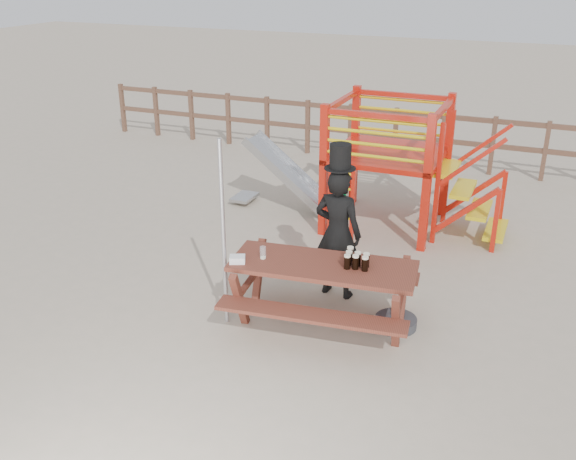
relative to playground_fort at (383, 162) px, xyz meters
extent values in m
plane|color=tan|center=(-0.12, -3.58, -1.07)|extent=(60.00, 60.00, 0.00)
cube|color=brown|center=(-0.12, 3.42, 0.03)|extent=(15.00, 0.06, 0.10)
cube|color=brown|center=(-0.12, 3.42, -0.47)|extent=(15.00, 0.06, 0.10)
cube|color=brown|center=(-7.62, 3.42, -0.47)|extent=(0.09, 0.09, 1.20)
cube|color=brown|center=(-6.62, 3.42, -0.47)|extent=(0.09, 0.09, 1.20)
cube|color=brown|center=(-5.62, 3.42, -0.47)|extent=(0.09, 0.09, 1.20)
cube|color=brown|center=(-4.62, 3.42, -0.47)|extent=(0.09, 0.09, 1.20)
cube|color=brown|center=(-3.62, 3.42, -0.47)|extent=(0.09, 0.09, 1.20)
cube|color=brown|center=(-2.62, 3.42, -0.47)|extent=(0.09, 0.09, 1.20)
cube|color=brown|center=(-1.62, 3.42, -0.47)|extent=(0.09, 0.09, 1.20)
cube|color=brown|center=(-0.62, 3.42, -0.47)|extent=(0.09, 0.09, 1.20)
cube|color=brown|center=(0.38, 3.42, -0.47)|extent=(0.09, 0.09, 1.20)
cube|color=brown|center=(1.38, 3.42, -0.47)|extent=(0.09, 0.09, 1.20)
cube|color=brown|center=(2.38, 3.42, -0.47)|extent=(0.09, 0.09, 1.20)
cube|color=red|center=(-0.72, -0.78, -0.02)|extent=(0.12, 0.12, 2.10)
cube|color=red|center=(0.88, -0.78, -0.02)|extent=(0.12, 0.12, 2.10)
cube|color=red|center=(-0.72, 0.82, -0.02)|extent=(0.12, 0.12, 2.10)
cube|color=red|center=(0.88, 0.82, -0.02)|extent=(0.12, 0.12, 2.10)
cube|color=red|center=(0.08, 0.02, 0.13)|extent=(1.72, 1.72, 0.08)
cube|color=red|center=(0.08, -0.78, 0.93)|extent=(1.60, 0.08, 0.08)
cube|color=red|center=(0.08, 0.82, 0.93)|extent=(1.60, 0.08, 0.08)
cube|color=red|center=(-0.72, 0.02, 0.93)|extent=(0.08, 1.60, 0.08)
cube|color=red|center=(0.88, 0.02, 0.93)|extent=(0.08, 1.60, 0.08)
cylinder|color=yellow|center=(0.08, -0.78, 0.31)|extent=(1.50, 0.05, 0.05)
cylinder|color=yellow|center=(0.08, 0.82, 0.31)|extent=(1.50, 0.05, 0.05)
cylinder|color=yellow|center=(0.08, -0.78, 0.49)|extent=(1.50, 0.05, 0.05)
cylinder|color=yellow|center=(0.08, 0.82, 0.49)|extent=(1.50, 0.05, 0.05)
cylinder|color=yellow|center=(0.08, -0.78, 0.67)|extent=(1.50, 0.05, 0.05)
cylinder|color=yellow|center=(0.08, 0.82, 0.67)|extent=(1.50, 0.05, 0.05)
cylinder|color=yellow|center=(0.08, -0.78, 0.85)|extent=(1.50, 0.05, 0.05)
cylinder|color=yellow|center=(0.08, 0.82, 0.85)|extent=(1.50, 0.05, 0.05)
cube|color=red|center=(-0.55, -0.93, -0.47)|extent=(0.06, 0.06, 1.20)
cube|color=red|center=(-0.19, -0.93, -0.47)|extent=(0.06, 0.06, 1.20)
cylinder|color=yellow|center=(-0.37, -0.93, -0.92)|extent=(0.36, 0.04, 0.04)
cylinder|color=yellow|center=(-0.37, -0.93, -0.68)|extent=(0.36, 0.04, 0.04)
cylinder|color=yellow|center=(-0.37, -0.93, -0.44)|extent=(0.36, 0.04, 0.04)
cylinder|color=yellow|center=(-0.37, -0.93, -0.20)|extent=(0.36, 0.04, 0.04)
cylinder|color=yellow|center=(-0.37, -0.93, 0.04)|extent=(0.36, 0.04, 0.04)
cube|color=yellow|center=(1.03, 0.02, 0.01)|extent=(0.30, 0.90, 0.06)
cube|color=yellow|center=(1.31, 0.02, -0.29)|extent=(0.30, 0.90, 0.06)
cube|color=yellow|center=(1.59, 0.02, -0.59)|extent=(0.30, 0.90, 0.06)
cube|color=yellow|center=(1.87, 0.02, -0.89)|extent=(0.30, 0.90, 0.06)
cube|color=red|center=(1.43, -0.43, -0.47)|extent=(0.95, 0.08, 0.86)
cube|color=red|center=(1.43, 0.47, -0.47)|extent=(0.95, 0.08, 0.86)
cube|color=#ADAFB4|center=(-1.62, 0.02, -0.45)|extent=(1.53, 0.55, 1.21)
cube|color=#ADAFB4|center=(-1.62, -0.25, -0.41)|extent=(1.58, 0.04, 1.28)
cube|color=#ADAFB4|center=(-1.62, 0.29, -0.41)|extent=(1.58, 0.04, 1.28)
cube|color=#ADAFB4|center=(-2.52, 0.02, -0.97)|extent=(0.35, 0.55, 0.05)
cube|color=maroon|center=(0.23, -3.42, -0.27)|extent=(2.23, 1.07, 0.05)
cube|color=maroon|center=(0.30, -4.01, -0.59)|extent=(2.17, 0.56, 0.04)
cube|color=maroon|center=(0.16, -2.83, -0.59)|extent=(2.17, 0.56, 0.04)
cube|color=maroon|center=(-0.68, -3.53, -0.68)|extent=(0.24, 1.29, 0.77)
cube|color=maroon|center=(1.14, -3.31, -0.68)|extent=(0.24, 1.29, 0.77)
imported|color=black|center=(0.13, -2.59, -0.21)|extent=(0.67, 0.47, 1.73)
cube|color=#0D9543|center=(0.14, -2.45, 0.00)|extent=(0.07, 0.03, 0.40)
cylinder|color=black|center=(0.13, -2.59, 0.67)|extent=(0.39, 0.39, 0.01)
cylinder|color=black|center=(0.13, -2.59, 0.82)|extent=(0.27, 0.27, 0.30)
cube|color=white|center=(0.14, -2.45, 0.93)|extent=(0.14, 0.02, 0.03)
cylinder|color=#B2B2B7|center=(-0.88, -3.77, 0.08)|extent=(0.05, 0.05, 2.30)
cylinder|color=#37373C|center=(1.06, -3.09, -1.01)|extent=(0.51, 0.51, 0.12)
cylinder|color=#37373C|center=(1.06, -3.09, -0.91)|extent=(0.06, 0.06, 0.10)
cube|color=white|center=(-0.71, -3.77, -0.20)|extent=(0.22, 0.20, 0.08)
cylinder|color=black|center=(0.52, -3.43, -0.16)|extent=(0.07, 0.07, 0.15)
cylinder|color=#F2E7C6|center=(0.52, -3.43, -0.08)|extent=(0.08, 0.08, 0.02)
cylinder|color=black|center=(0.61, -3.40, -0.16)|extent=(0.07, 0.07, 0.15)
cylinder|color=#F2E7C6|center=(0.61, -3.40, -0.08)|extent=(0.08, 0.08, 0.02)
cylinder|color=black|center=(0.72, -3.40, -0.16)|extent=(0.07, 0.07, 0.15)
cylinder|color=#F2E7C6|center=(0.72, -3.40, -0.08)|extent=(0.08, 0.08, 0.02)
cylinder|color=black|center=(0.51, -3.32, -0.16)|extent=(0.07, 0.07, 0.15)
cylinder|color=#F2E7C6|center=(0.51, -3.32, -0.08)|extent=(0.08, 0.08, 0.02)
cylinder|color=black|center=(0.61, -3.30, -0.16)|extent=(0.07, 0.07, 0.15)
cylinder|color=#F2E7C6|center=(0.61, -3.30, -0.08)|extent=(0.08, 0.08, 0.02)
cylinder|color=black|center=(0.71, -3.30, -0.16)|extent=(0.07, 0.07, 0.15)
cylinder|color=#F2E7C6|center=(0.71, -3.30, -0.08)|extent=(0.08, 0.08, 0.02)
cylinder|color=black|center=(0.49, -3.21, -0.16)|extent=(0.07, 0.07, 0.15)
cylinder|color=#F2E7C6|center=(0.49, -3.21, -0.08)|extent=(0.08, 0.08, 0.02)
cylinder|color=silver|center=(-0.48, -3.56, -0.16)|extent=(0.07, 0.07, 0.15)
cylinder|color=#F2E7C6|center=(-0.48, -3.56, -0.23)|extent=(0.07, 0.07, 0.02)
camera|label=1|loc=(2.45, -9.73, 3.05)|focal=40.00mm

